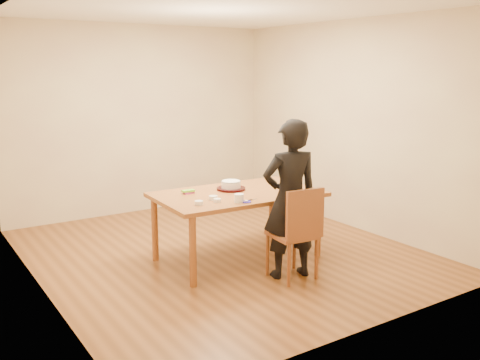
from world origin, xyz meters
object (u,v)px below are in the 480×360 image
cake_plate (231,189)px  person (290,199)px  dining_table (237,194)px  dining_chair (292,235)px  cake (231,185)px

cake_plate → person: (0.14, -0.88, 0.04)m
person → dining_table: bearing=-65.1°
dining_table → dining_chair: bearing=-76.6°
dining_chair → cake: 1.00m
cake → person: 0.89m
dining_chair → dining_table: bearing=106.5°
dining_table → cake: bearing=88.6°
dining_table → person: 0.75m
cake_plate → cake: (0.00, -0.00, 0.05)m
dining_chair → person: (0.00, 0.04, 0.35)m
dining_table → dining_chair: 0.84m
dining_chair → cake: (-0.14, 0.92, 0.36)m
dining_table → cake_plate: bearing=88.6°
dining_table → person: person is taller
dining_chair → cake_plate: (-0.14, 0.92, 0.31)m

